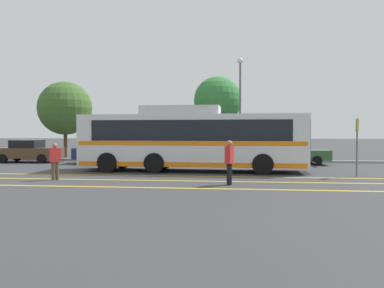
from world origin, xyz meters
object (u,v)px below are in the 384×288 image
parked_car_2 (188,152)px  parked_car_3 (290,153)px  bus_stop_sign (357,140)px  tree_1 (218,101)px  parked_car_0 (29,151)px  street_lamp (240,94)px  parked_car_1 (109,152)px  pedestrian_0 (229,160)px  pedestrian_1 (55,159)px  tree_0 (65,108)px  transit_bus (192,139)px

parked_car_2 → parked_car_3: (6.40, 0.07, -0.01)m
bus_stop_sign → tree_1: 14.52m
parked_car_0 → street_lamp: 15.08m
street_lamp → bus_stop_sign: bearing=-61.3°
parked_car_1 → pedestrian_0: 12.04m
pedestrian_0 → pedestrian_1: bearing=104.0°
parked_car_3 → tree_0: 18.11m
tree_1 → pedestrian_0: bearing=-85.9°
tree_0 → bus_stop_sign: bearing=-30.8°
parked_car_0 → parked_car_1: bearing=80.8°
pedestrian_1 → tree_1: bearing=-158.5°
bus_stop_sign → street_lamp: 11.04m
pedestrian_1 → street_lamp: size_ratio=0.21×
parked_car_3 → street_lamp: (-3.05, 3.01, 4.01)m
parked_car_3 → transit_bus: bearing=127.7°
pedestrian_0 → bus_stop_sign: bearing=-39.3°
parked_car_3 → pedestrian_1: bearing=126.6°
bus_stop_sign → tree_1: (-6.83, 12.48, 2.90)m
parked_car_0 → parked_car_1: parked_car_1 is taller
parked_car_3 → tree_1: tree_1 is taller
parked_car_1 → street_lamp: street_lamp is taller
parked_car_0 → pedestrian_1: pedestrian_1 is taller
transit_bus → parked_car_3: transit_bus is taller
street_lamp → tree_1: street_lamp is taller
parked_car_0 → tree_0: size_ratio=0.70×
parked_car_2 → street_lamp: 6.05m
parked_car_1 → parked_car_0: bearing=-97.5°
tree_1 → parked_car_3: bearing=-52.2°
parked_car_1 → pedestrian_1: size_ratio=2.84×
parked_car_0 → street_lamp: size_ratio=0.59×
bus_stop_sign → tree_0: bearing=-119.4°
parked_car_0 → parked_car_2: parked_car_0 is taller
parked_car_2 → pedestrian_1: size_ratio=2.85×
parked_car_3 → pedestrian_0: size_ratio=2.85×
parked_car_3 → parked_car_2: bearing=88.2°
pedestrian_1 → tree_1: size_ratio=0.24×
pedestrian_1 → parked_car_0: bearing=-100.9°
parked_car_1 → parked_car_3: size_ratio=0.91×
parked_car_2 → tree_1: size_ratio=0.68×
parked_car_1 → parked_car_3: 11.49m
transit_bus → pedestrian_0: transit_bus is taller
parked_car_3 → pedestrian_1: size_ratio=3.12×
street_lamp → tree_0: (-14.02, 2.09, -0.78)m
pedestrian_0 → transit_bus: bearing=42.1°
parked_car_2 → tree_0: size_ratio=0.72×
parked_car_1 → pedestrian_0: pedestrian_0 is taller
pedestrian_1 → tree_0: size_ratio=0.25×
pedestrian_0 → parked_car_1: bearing=60.5°
pedestrian_0 → street_lamp: (0.61, 12.68, 3.77)m
parked_car_2 → pedestrian_0: bearing=-166.8°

